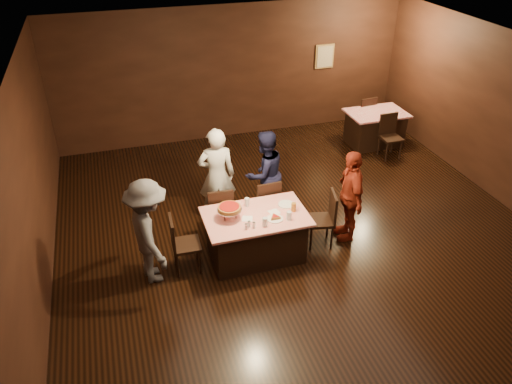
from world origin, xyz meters
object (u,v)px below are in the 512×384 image
Objects in this scene: chair_far_left at (220,210)px; chair_far_right at (265,202)px; chair_end_left at (186,244)px; diner_grey_knit at (149,232)px; diner_red_shirt at (350,195)px; diner_navy_hoodie at (265,174)px; glass_front_left at (265,222)px; pizza_stand at (229,208)px; glass_amber at (294,207)px; glass_front_right at (289,216)px; glass_back at (247,202)px; chair_back_near at (391,137)px; chair_end_right at (320,219)px; back_table at (375,128)px; chair_back_far at (363,115)px; plate_empty at (286,204)px; diner_white_jacket at (217,176)px; main_table at (256,236)px.

chair_far_right is at bearing -176.44° from chair_far_left.
chair_far_left is 1.03m from chair_end_left.
diner_grey_knit reaches higher than diner_red_shirt.
glass_front_left is (-0.47, -1.46, 0.04)m from diner_navy_hoodie.
pizza_stand is (1.22, 0.09, 0.12)m from diner_grey_knit.
diner_red_shirt is 11.40× the size of glass_front_left.
chair_far_right is 0.90m from glass_amber.
glass_front_right is 0.74m from glass_back.
glass_front_left and glass_amber have the same top height.
chair_back_near is 3.54m from diner_navy_hoodie.
chair_end_right reaches higher than glass_back.
diner_grey_knit is at bearing 179.79° from glass_amber.
diner_grey_knit reaches higher than chair_end_left.
chair_end_left is 1.24m from glass_front_left.
glass_amber is (-3.20, -2.48, 0.37)m from chair_back_near.
glass_front_right is (-3.35, -3.38, 0.46)m from back_table.
glass_front_left is (0.45, -0.35, -0.11)m from pizza_stand.
glass_front_left is at bearing -155.56° from glass_amber.
diner_navy_hoodie reaches higher than glass_front_left.
chair_far_left is 1.00× the size of chair_end_right.
glass_amber is (-3.20, -3.18, 0.46)m from back_table.
chair_far_left is 5.15m from chair_back_far.
diner_navy_hoodie reaches higher than plate_empty.
chair_back_far reaches higher than glass_amber.
glass_front_left is at bearing -68.03° from diner_red_shirt.
chair_end_left reaches higher than glass_back.
chair_back_near is at bearing 35.98° from glass_front_left.
diner_navy_hoodie is at bearing 87.21° from glass_front_right.
chair_back_near is 3.80× the size of plate_empty.
chair_back_far is 0.60× the size of diner_red_shirt.
chair_far_right and chair_back_near have the same top height.
diner_navy_hoodie is 6.37× the size of plate_empty.
chair_end_left is at bearing -164.05° from glass_back.
diner_white_jacket is 1.10× the size of diner_navy_hoodie.
chair_far_right is 1.16m from pizza_stand.
plate_empty is (-3.25, -2.28, 0.30)m from chair_back_near.
chair_back_far is 6.79× the size of glass_back.
chair_end_right is at bearing 21.04° from glass_front_right.
chair_end_right reaches higher than main_table.
chair_far_left and chair_far_right have the same top height.
chair_far_left reaches higher than main_table.
chair_back_far is (3.80, 3.73, 0.09)m from main_table.
pizza_stand reaches higher than chair_back_near.
chair_back_far is (4.90, 3.73, 0.00)m from chair_end_left.
back_table is at bearing -55.06° from chair_end_left.
diner_navy_hoodie reaches higher than chair_back_far.
chair_far_left is 1.05m from diner_navy_hoodie.
pizza_stand is at bearing -95.18° from diner_grey_knit.
diner_navy_hoodie reaches higher than glass_amber.
glass_front_right and glass_back have the same top height.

